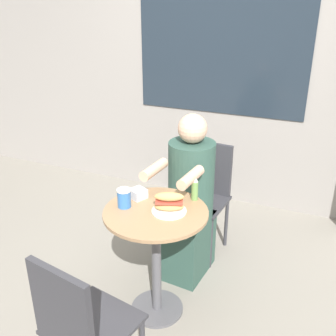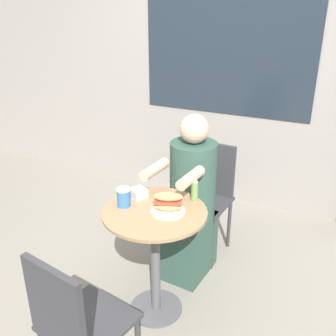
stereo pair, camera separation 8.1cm
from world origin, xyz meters
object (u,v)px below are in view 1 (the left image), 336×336
(empty_chair_across, at_px, (78,323))
(condiment_bottle, at_px, (195,188))
(seated_diner, at_px, (189,207))
(diner_chair, at_px, (205,188))
(sandwich_on_plate, at_px, (169,203))
(cafe_table, at_px, (156,241))
(drink_cup, at_px, (124,198))

(empty_chair_across, height_order, condiment_bottle, condiment_bottle)
(seated_diner, height_order, empty_chair_across, seated_diner)
(seated_diner, bearing_deg, condiment_bottle, 121.62)
(seated_diner, xyz_separation_m, condiment_bottle, (0.13, -0.27, 0.29))
(diner_chair, height_order, sandwich_on_plate, diner_chair)
(cafe_table, height_order, condiment_bottle, condiment_bottle)
(cafe_table, xyz_separation_m, condiment_bottle, (0.16, 0.22, 0.28))
(sandwich_on_plate, height_order, drink_cup, sandwich_on_plate)
(seated_diner, xyz_separation_m, empty_chair_across, (-0.09, -1.21, -0.00))
(cafe_table, distance_m, empty_chair_across, 0.72)
(sandwich_on_plate, bearing_deg, seated_diner, 95.82)
(cafe_table, relative_size, seated_diner, 0.62)
(diner_chair, relative_size, drink_cup, 7.62)
(cafe_table, distance_m, diner_chair, 0.83)
(drink_cup, bearing_deg, seated_diner, 66.83)
(cafe_table, relative_size, diner_chair, 0.86)
(cafe_table, relative_size, sandwich_on_plate, 3.65)
(cafe_table, height_order, drink_cup, drink_cup)
(diner_chair, relative_size, empty_chair_across, 1.00)
(seated_diner, bearing_deg, empty_chair_across, 91.01)
(empty_chair_across, height_order, drink_cup, empty_chair_across)
(seated_diner, bearing_deg, cafe_table, 91.83)
(drink_cup, height_order, condiment_bottle, condiment_bottle)
(diner_chair, bearing_deg, sandwich_on_plate, 97.67)
(cafe_table, distance_m, drink_cup, 0.33)
(sandwich_on_plate, distance_m, condiment_bottle, 0.22)
(cafe_table, relative_size, empty_chair_across, 0.86)
(seated_diner, bearing_deg, diner_chair, -86.74)
(drink_cup, bearing_deg, empty_chair_across, -79.08)
(cafe_table, relative_size, condiment_bottle, 4.77)
(sandwich_on_plate, bearing_deg, diner_chair, 92.57)
(diner_chair, bearing_deg, condiment_bottle, 106.37)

